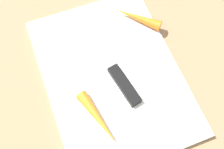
{
  "coord_description": "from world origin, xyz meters",
  "views": [
    {
      "loc": [
        -0.23,
        0.09,
        0.55
      ],
      "look_at": [
        0.0,
        0.0,
        0.01
      ],
      "focal_mm": 47.78,
      "sensor_mm": 36.0,
      "label": 1
    }
  ],
  "objects_px": {
    "knife": "(120,80)",
    "carrot_short": "(137,18)",
    "cutting_board": "(112,76)",
    "carrot_long": "(98,118)"
  },
  "relations": [
    {
      "from": "knife",
      "to": "carrot_short",
      "type": "distance_m",
      "value": 0.15
    },
    {
      "from": "cutting_board",
      "to": "carrot_short",
      "type": "bearing_deg",
      "value": -43.79
    },
    {
      "from": "knife",
      "to": "carrot_long",
      "type": "relative_size",
      "value": 1.77
    },
    {
      "from": "carrot_short",
      "to": "knife",
      "type": "bearing_deg",
      "value": 99.86
    },
    {
      "from": "carrot_long",
      "to": "carrot_short",
      "type": "bearing_deg",
      "value": 124.48
    },
    {
      "from": "cutting_board",
      "to": "knife",
      "type": "distance_m",
      "value": 0.02
    },
    {
      "from": "knife",
      "to": "carrot_short",
      "type": "xyz_separation_m",
      "value": [
        0.12,
        -0.09,
        0.01
      ]
    },
    {
      "from": "cutting_board",
      "to": "carrot_short",
      "type": "relative_size",
      "value": 3.47
    },
    {
      "from": "cutting_board",
      "to": "carrot_long",
      "type": "xyz_separation_m",
      "value": [
        -0.08,
        0.06,
        0.02
      ]
    },
    {
      "from": "cutting_board",
      "to": "knife",
      "type": "height_order",
      "value": "knife"
    }
  ]
}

